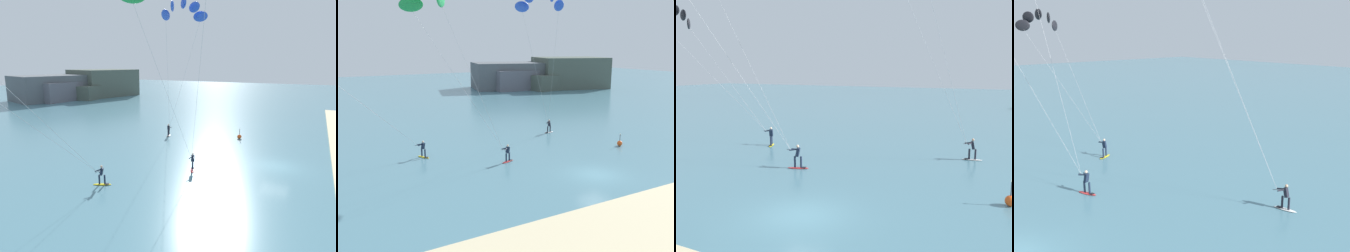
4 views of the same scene
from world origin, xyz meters
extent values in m
plane|color=slate|center=(0.00, 0.00, 0.00)|extent=(240.00, 240.00, 0.00)
ellipsoid|color=yellow|center=(-11.10, 12.17, 0.04)|extent=(0.98, 1.51, 0.08)
cube|color=black|center=(-10.92, 11.80, 0.09)|extent=(0.38, 0.38, 0.02)
cylinder|color=#192338|center=(-11.20, 12.36, 0.47)|extent=(0.14, 0.14, 0.78)
cylinder|color=#192338|center=(-11.01, 11.97, 0.47)|extent=(0.14, 0.14, 0.78)
cube|color=#192338|center=(-11.10, 12.17, 1.16)|extent=(0.41, 0.42, 0.63)
sphere|color=beige|center=(-11.10, 12.17, 1.58)|extent=(0.20, 0.20, 0.20)
cylinder|color=black|center=(-11.65, 12.15, 1.31)|extent=(0.55, 0.04, 0.03)
cylinder|color=#192338|center=(-11.37, 12.05, 1.34)|extent=(0.59, 0.32, 0.15)
cylinder|color=#192338|center=(-11.38, 12.27, 1.34)|extent=(0.60, 0.29, 0.15)
ellipsoid|color=black|center=(-22.28, 13.57, 11.44)|extent=(1.29, 1.25, 1.10)
ellipsoid|color=black|center=(-22.26, 12.94, 12.24)|extent=(1.49, 0.83, 1.10)
cylinder|color=#B2B2B7|center=(-16.97, 12.86, 6.23)|extent=(10.64, 1.43, 9.84)
cylinder|color=#B2B2B7|center=(-16.92, 11.17, 6.23)|extent=(10.55, 1.99, 9.84)
ellipsoid|color=red|center=(-4.68, 6.81, 0.04)|extent=(1.53, 0.84, 0.08)
cube|color=black|center=(-4.29, 6.95, 0.09)|extent=(0.36, 0.36, 0.02)
cylinder|color=#192338|center=(-4.89, 6.74, 0.47)|extent=(0.14, 0.14, 0.78)
cylinder|color=#192338|center=(-4.47, 6.88, 0.47)|extent=(0.14, 0.14, 0.78)
cube|color=#192338|center=(-4.68, 6.81, 1.16)|extent=(0.40, 0.39, 0.63)
sphere|color=beige|center=(-4.68, 6.81, 1.58)|extent=(0.20, 0.20, 0.20)
cylinder|color=black|center=(-5.22, 6.72, 1.31)|extent=(0.55, 0.13, 0.03)
cylinder|color=#192338|center=(-4.93, 6.65, 1.34)|extent=(0.56, 0.39, 0.15)
cylinder|color=#192338|center=(-4.97, 6.87, 1.34)|extent=(0.61, 0.21, 0.15)
cylinder|color=#B2B2B7|center=(-9.07, 7.19, 7.42)|extent=(7.72, 0.96, 12.23)
cylinder|color=#B2B2B7|center=(-8.68, 4.95, 7.42)|extent=(6.94, 3.54, 12.23)
ellipsoid|color=white|center=(5.89, 14.63, 0.04)|extent=(1.54, 0.58, 0.08)
cube|color=black|center=(5.48, 14.57, 0.09)|extent=(0.32, 0.33, 0.02)
cylinder|color=black|center=(6.11, 14.67, 0.47)|extent=(0.14, 0.14, 0.78)
cylinder|color=black|center=(5.67, 14.60, 0.47)|extent=(0.14, 0.14, 0.78)
cube|color=black|center=(5.89, 14.63, 1.16)|extent=(0.36, 0.35, 0.63)
sphere|color=tan|center=(5.89, 14.63, 1.58)|extent=(0.20, 0.20, 0.20)
cylinder|color=black|center=(5.48, 14.27, 1.31)|extent=(0.43, 0.39, 0.03)
cylinder|color=black|center=(5.76, 14.37, 1.34)|extent=(0.35, 0.58, 0.15)
cylinder|color=black|center=(5.61, 14.53, 1.34)|extent=(0.60, 0.29, 0.15)
cylinder|color=#B2B2B7|center=(2.77, 13.15, 7.85)|extent=(5.43, 2.25, 13.08)
cylinder|color=#B2B2B7|center=(4.06, 11.71, 7.85)|extent=(2.85, 5.14, 13.08)
sphere|color=#EA5119|center=(8.83, 5.68, 0.28)|extent=(0.56, 0.56, 0.56)
cylinder|color=#262628|center=(8.83, 5.68, 0.91)|extent=(0.06, 0.06, 0.70)
sphere|color=#F2F2CC|center=(8.83, 5.68, 1.32)|extent=(0.12, 0.12, 0.12)
camera|label=1|loc=(-28.68, -2.78, 9.81)|focal=31.30mm
camera|label=2|loc=(-21.69, -22.30, 10.70)|focal=39.99mm
camera|label=3|loc=(9.02, -13.63, 6.85)|focal=38.64mm
camera|label=4|loc=(18.94, -5.84, 10.75)|focal=43.46mm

